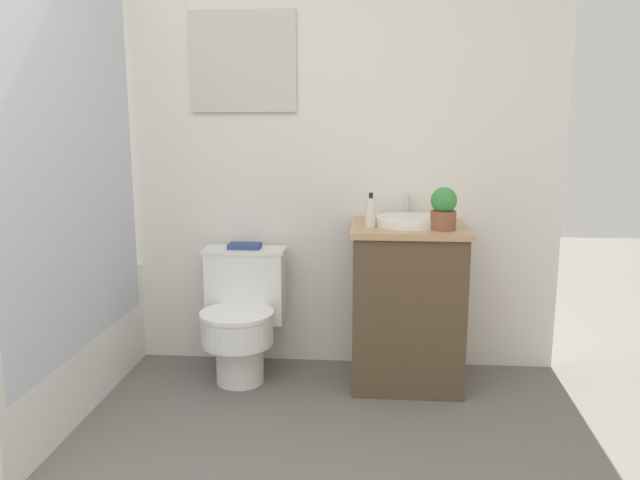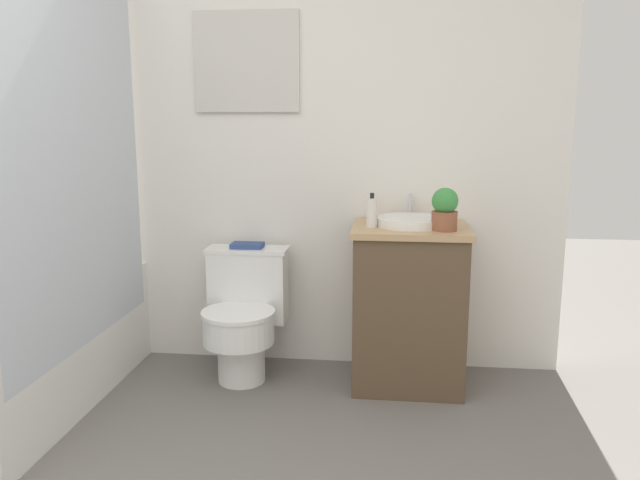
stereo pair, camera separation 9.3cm
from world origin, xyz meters
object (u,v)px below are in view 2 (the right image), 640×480
at_px(toilet, 244,314).
at_px(book_on_tank, 247,245).
at_px(potted_plant, 445,209).
at_px(soap_bottle, 372,212).
at_px(sink, 411,221).

height_order(toilet, book_on_tank, book_on_tank).
distance_m(toilet, potted_plant, 1.12).
xyz_separation_m(soap_bottle, book_on_tank, (-0.64, 0.15, -0.20)).
xyz_separation_m(sink, soap_bottle, (-0.18, -0.06, 0.05)).
height_order(toilet, soap_bottle, soap_bottle).
xyz_separation_m(toilet, soap_bottle, (0.64, -0.04, 0.53)).
bearing_deg(sink, book_on_tank, 173.77).
relative_size(toilet, book_on_tank, 3.99).
xyz_separation_m(sink, potted_plant, (0.15, -0.12, 0.08)).
distance_m(sink, book_on_tank, 0.84).
height_order(sink, book_on_tank, sink).
bearing_deg(toilet, potted_plant, -5.65).
height_order(soap_bottle, book_on_tank, soap_bottle).
distance_m(toilet, book_on_tank, 0.35).
relative_size(sink, soap_bottle, 2.26).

